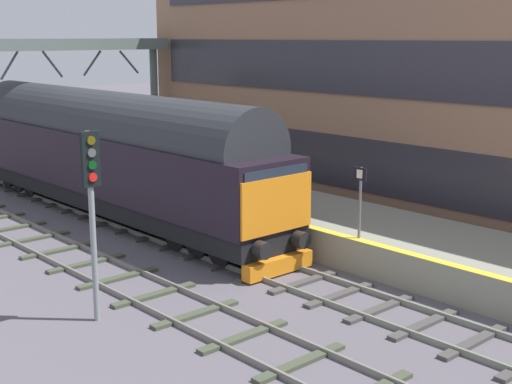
{
  "coord_description": "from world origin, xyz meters",
  "views": [
    {
      "loc": [
        -13.35,
        -17.39,
        6.61
      ],
      "look_at": [
        0.2,
        -2.4,
        2.18
      ],
      "focal_mm": 50.06,
      "sensor_mm": 36.0,
      "label": 1
    }
  ],
  "objects_px": {
    "diesel_locomotive": "(108,151)",
    "waiting_passenger": "(255,167)",
    "platform_number_sign": "(360,192)",
    "signal_post_near": "(92,199)"
  },
  "relations": [
    {
      "from": "diesel_locomotive",
      "to": "waiting_passenger",
      "type": "height_order",
      "value": "diesel_locomotive"
    },
    {
      "from": "platform_number_sign",
      "to": "waiting_passenger",
      "type": "distance_m",
      "value": 6.47
    },
    {
      "from": "diesel_locomotive",
      "to": "platform_number_sign",
      "type": "bearing_deg",
      "value": -79.89
    },
    {
      "from": "diesel_locomotive",
      "to": "signal_post_near",
      "type": "xyz_separation_m",
      "value": [
        -5.48,
        -8.59,
        0.47
      ]
    },
    {
      "from": "platform_number_sign",
      "to": "waiting_passenger",
      "type": "relative_size",
      "value": 1.24
    },
    {
      "from": "signal_post_near",
      "to": "waiting_passenger",
      "type": "height_order",
      "value": "signal_post_near"
    },
    {
      "from": "signal_post_near",
      "to": "platform_number_sign",
      "type": "distance_m",
      "value": 7.59
    },
    {
      "from": "signal_post_near",
      "to": "platform_number_sign",
      "type": "height_order",
      "value": "signal_post_near"
    },
    {
      "from": "diesel_locomotive",
      "to": "platform_number_sign",
      "type": "distance_m",
      "value": 10.58
    },
    {
      "from": "platform_number_sign",
      "to": "diesel_locomotive",
      "type": "bearing_deg",
      "value": 100.11
    }
  ]
}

